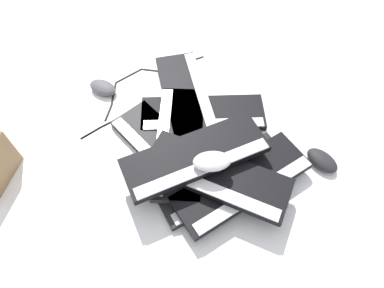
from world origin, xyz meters
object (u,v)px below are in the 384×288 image
mouse_2 (191,148)px  keyboard_4 (216,176)px  mouse_0 (322,160)px  mouse_1 (102,88)px  keyboard_5 (187,98)px  keyboard_7 (179,140)px  keyboard_6 (196,156)px  keyboard_0 (225,178)px  keyboard_3 (243,183)px  keyboard_1 (203,114)px  mouse_3 (212,161)px  keyboard_2 (167,152)px

mouse_2 → keyboard_4: bearing=-70.3°
mouse_0 → keyboard_4: bearing=61.8°
mouse_0 → mouse_1: bearing=25.6°
keyboard_5 → keyboard_7: size_ratio=1.01×
keyboard_5 → mouse_0: size_ratio=4.03×
mouse_0 → keyboard_7: bearing=40.5°
keyboard_6 → mouse_2: 0.05m
keyboard_0 → keyboard_3: size_ratio=1.00×
keyboard_5 → keyboard_1: bearing=-0.0°
keyboard_1 → mouse_1: 0.40m
keyboard_0 → mouse_1: mouse_1 is taller
keyboard_4 → mouse_1: size_ratio=4.22×
keyboard_0 → keyboard_5: bearing=152.6°
keyboard_1 → keyboard_5: keyboard_5 is taller
keyboard_7 → mouse_3: bearing=-12.8°
keyboard_6 → mouse_1: keyboard_6 is taller
keyboard_5 → mouse_2: size_ratio=4.03×
keyboard_1 → mouse_1: mouse_1 is taller
mouse_0 → mouse_3: mouse_3 is taller
keyboard_2 → keyboard_5: bearing=113.2°
keyboard_2 → keyboard_4: (0.20, 0.01, 0.06)m
keyboard_2 → mouse_3: size_ratio=4.13×
keyboard_3 → keyboard_1: bearing=152.8°
keyboard_1 → keyboard_6: size_ratio=0.92×
keyboard_0 → keyboard_2: 0.21m
mouse_1 → keyboard_0: bearing=169.0°
keyboard_2 → mouse_1: size_ratio=4.13×
keyboard_6 → mouse_1: 0.50m
keyboard_6 → mouse_1: size_ratio=4.20×
keyboard_2 → keyboard_7: bearing=71.8°
keyboard_4 → mouse_3: bearing=-174.2°
keyboard_1 → keyboard_3: 0.31m
keyboard_2 → mouse_1: bearing=173.4°
keyboard_3 → mouse_1: 0.64m
keyboard_0 → keyboard_4: 0.07m
keyboard_4 → mouse_3: (-0.02, -0.00, 0.07)m
keyboard_5 → keyboard_4: bearing=-33.7°
keyboard_0 → mouse_0: bearing=51.9°
keyboard_5 → mouse_2: mouse_2 is taller
keyboard_2 → keyboard_7: size_ratio=1.04×
keyboard_1 → mouse_2: size_ratio=3.85×
keyboard_2 → keyboard_6: size_ratio=0.98×
keyboard_7 → mouse_0: 0.47m
keyboard_2 → mouse_2: (0.08, 0.03, 0.07)m
keyboard_2 → mouse_2: 0.11m
keyboard_0 → keyboard_5: 0.33m
mouse_3 → keyboard_3: bearing=-15.7°
keyboard_0 → mouse_3: 0.14m
mouse_1 → keyboard_3: bearing=169.8°
keyboard_4 → keyboard_6: (-0.08, -0.00, 0.03)m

